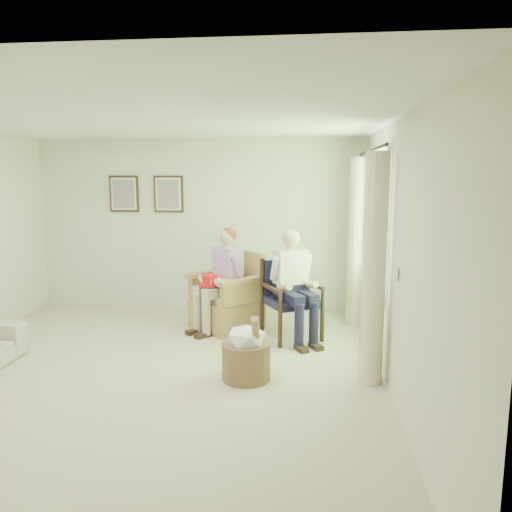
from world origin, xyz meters
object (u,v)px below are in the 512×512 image
object	(u,v)px
wood_armchair	(292,295)
person_dark	(292,278)
wicker_armchair	(227,304)
red_hat	(210,281)
person_wicker	(225,273)
hatbox	(246,352)

from	to	relation	value
wood_armchair	person_dark	xyz separation A→B (m)	(0.00, -0.16, 0.27)
wicker_armchair	red_hat	distance (m)	0.49
wicker_armchair	wood_armchair	distance (m)	0.97
person_wicker	wood_armchair	bearing A→B (deg)	32.22
person_wicker	hatbox	bearing A→B (deg)	-30.75
wood_armchair	person_dark	size ratio (longest dim) A/B	0.72
hatbox	wood_armchair	bearing A→B (deg)	74.19
wicker_armchair	person_wicker	bearing A→B (deg)	-47.99
person_wicker	red_hat	bearing A→B (deg)	-99.34
wood_armchair	person_dark	bearing A→B (deg)	-119.17
hatbox	wicker_armchair	bearing A→B (deg)	105.95
wicker_armchair	person_wicker	size ratio (longest dim) A/B	0.77
wood_armchair	red_hat	xyz separation A→B (m)	(-1.07, 0.02, 0.16)
wood_armchair	hatbox	size ratio (longest dim) A/B	1.34
wicker_armchair	hatbox	xyz separation A→B (m)	(0.49, -1.73, -0.04)
red_hat	hatbox	bearing A→B (deg)	-65.30
person_dark	hatbox	world-z (taller)	person_dark
wicker_armchair	wood_armchair	size ratio (longest dim) A/B	1.05
person_wicker	red_hat	world-z (taller)	person_wicker
person_wicker	person_dark	bearing A→B (deg)	22.51
red_hat	hatbox	xyz separation A→B (m)	(0.67, -1.45, -0.41)
wicker_armchair	person_wicker	xyz separation A→B (m)	(0.00, -0.14, 0.46)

